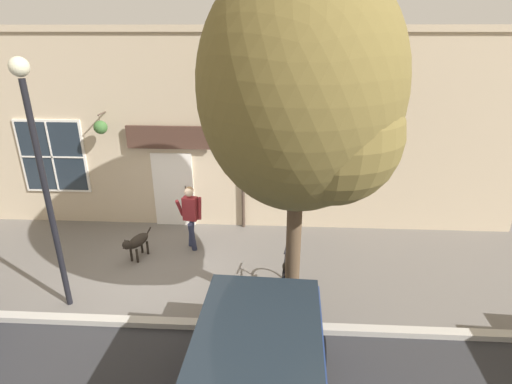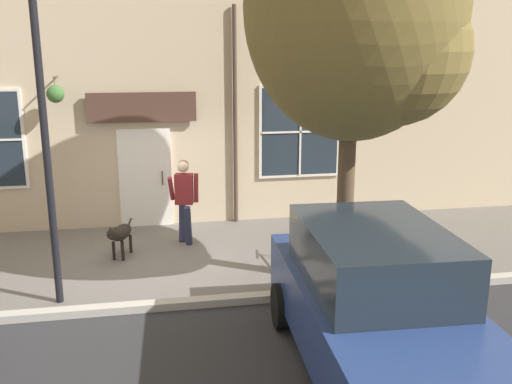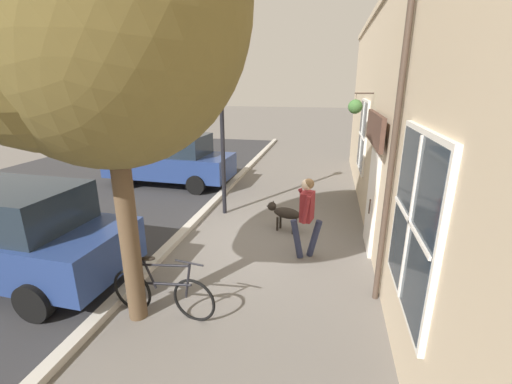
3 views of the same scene
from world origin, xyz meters
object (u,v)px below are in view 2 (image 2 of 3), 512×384
dog_on_leash (120,234)px  street_lamp (41,94)px  pedestrian_walking (184,194)px  parked_car_mid_block (377,304)px  leaning_bicycle (329,252)px  street_tree_by_curb (360,15)px

dog_on_leash → street_lamp: 3.28m
pedestrian_walking → parked_car_mid_block: size_ratio=0.38×
parked_car_mid_block → leaning_bicycle: bearing=172.6°
leaning_bicycle → street_lamp: bearing=-85.5°
leaning_bicycle → parked_car_mid_block: (3.03, -0.40, 0.50)m
dog_on_leash → street_tree_by_curb: 5.58m
dog_on_leash → leaning_bicycle: leaning_bicycle is taller
pedestrian_walking → street_lamp: size_ratio=0.35×
dog_on_leash → parked_car_mid_block: (4.44, 3.10, 0.42)m
dog_on_leash → parked_car_mid_block: bearing=35.0°
dog_on_leash → parked_car_mid_block: parked_car_mid_block is taller
pedestrian_walking → parked_car_mid_block: 5.37m
pedestrian_walking → dog_on_leash: size_ratio=1.59×
street_lamp → street_tree_by_curb: bearing=88.7°
dog_on_leash → street_tree_by_curb: size_ratio=0.17×
leaning_bicycle → street_tree_by_curb: bearing=25.3°
pedestrian_walking → street_lamp: 3.75m
parked_car_mid_block → dog_on_leash: bearing=-145.0°
pedestrian_walking → dog_on_leash: 1.45m
leaning_bicycle → dog_on_leash: bearing=-111.9°
street_tree_by_curb → parked_car_mid_block: (2.59, -0.61, -3.31)m
leaning_bicycle → street_lamp: 5.13m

